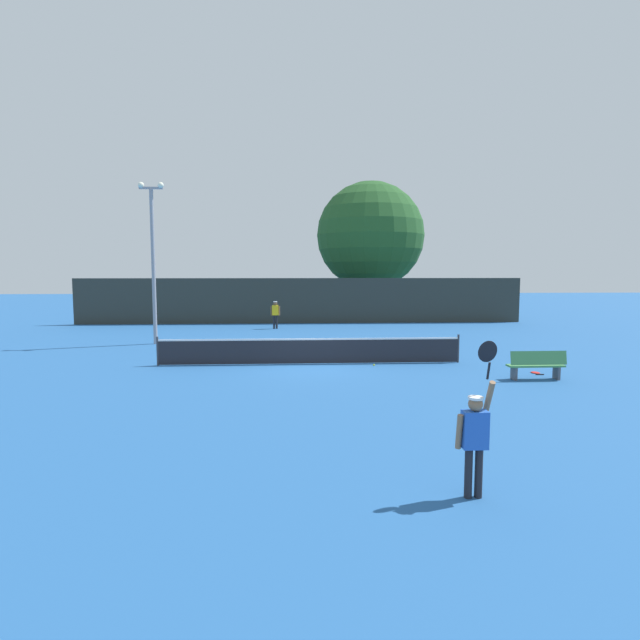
% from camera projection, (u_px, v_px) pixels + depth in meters
% --- Properties ---
extents(ground_plane, '(120.00, 120.00, 0.00)m').
position_uv_depth(ground_plane, '(310.00, 364.00, 19.12)').
color(ground_plane, '#235693').
extents(tennis_net, '(11.31, 0.08, 1.07)m').
position_uv_depth(tennis_net, '(310.00, 350.00, 19.07)').
color(tennis_net, '#232328').
rests_on(tennis_net, ground).
extents(perimeter_fence, '(29.51, 0.12, 2.99)m').
position_uv_depth(perimeter_fence, '(302.00, 301.00, 33.81)').
color(perimeter_fence, '#2D332D').
rests_on(perimeter_fence, ground).
extents(player_serving, '(0.68, 0.38, 2.41)m').
position_uv_depth(player_serving, '(475.00, 431.00, 7.76)').
color(player_serving, blue).
rests_on(player_serving, ground).
extents(player_receiving, '(0.57, 0.24, 1.64)m').
position_uv_depth(player_receiving, '(275.00, 312.00, 30.66)').
color(player_receiving, yellow).
rests_on(player_receiving, ground).
extents(tennis_ball, '(0.07, 0.07, 0.07)m').
position_uv_depth(tennis_ball, '(374.00, 365.00, 18.71)').
color(tennis_ball, '#CCE033').
rests_on(tennis_ball, ground).
extents(spare_racket, '(0.28, 0.52, 0.04)m').
position_uv_depth(spare_racket, '(536.00, 373.00, 17.36)').
color(spare_racket, black).
rests_on(spare_racket, ground).
extents(courtside_bench, '(1.80, 0.44, 0.95)m').
position_uv_depth(courtside_bench, '(536.00, 365.00, 16.27)').
color(courtside_bench, '#478C4C').
rests_on(courtside_bench, ground).
extents(light_pole, '(1.18, 0.28, 7.57)m').
position_uv_depth(light_pole, '(153.00, 252.00, 23.96)').
color(light_pole, gray).
rests_on(light_pole, ground).
extents(large_tree, '(8.25, 8.25, 10.32)m').
position_uv_depth(large_tree, '(370.00, 236.00, 39.51)').
color(large_tree, brown).
rests_on(large_tree, ground).
extents(parked_car_near, '(2.46, 4.42, 1.69)m').
position_uv_depth(parked_car_near, '(268.00, 304.00, 41.48)').
color(parked_car_near, navy).
rests_on(parked_car_near, ground).
extents(parked_car_mid, '(1.92, 4.21, 1.69)m').
position_uv_depth(parked_car_mid, '(376.00, 305.00, 40.53)').
color(parked_car_mid, '#B7B7BC').
rests_on(parked_car_mid, ground).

